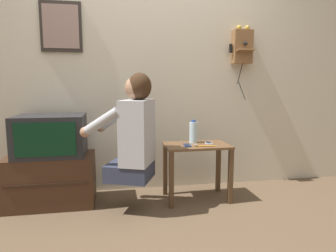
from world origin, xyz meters
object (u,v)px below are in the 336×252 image
person (134,131)px  television (51,135)px  cell_phone_held (187,145)px  cell_phone_spare (209,143)px  water_bottle (193,132)px  framed_picture (61,27)px  wall_phone_antique (242,46)px  toothbrush (203,146)px

person → television: 0.77m
cell_phone_held → cell_phone_spare: size_ratio=0.98×
water_bottle → framed_picture: bearing=166.4°
wall_phone_antique → framed_picture: bearing=178.6°
person → wall_phone_antique: wall_phone_antique is taller
person → cell_phone_held: (0.49, 0.12, -0.16)m
person → water_bottle: 0.64m
toothbrush → cell_phone_held: bearing=76.5°
cell_phone_held → toothbrush: toothbrush is taller
wall_phone_antique → framed_picture: (-1.79, 0.04, 0.15)m
person → toothbrush: bearing=-62.0°
framed_picture → toothbrush: framed_picture is taller
toothbrush → water_bottle: bearing=21.6°
framed_picture → cell_phone_spare: size_ratio=3.51×
water_bottle → toothbrush: size_ratio=1.17×
wall_phone_antique → cell_phone_spare: wall_phone_antique is taller
cell_phone_spare → toothbrush: size_ratio=0.70×
wall_phone_antique → framed_picture: framed_picture is taller
person → wall_phone_antique: 1.48m
television → wall_phone_antique: 2.07m
person → cell_phone_spare: (0.72, 0.19, -0.16)m
cell_phone_held → water_bottle: 0.19m
toothbrush → television: bearing=89.7°
person → cell_phone_spare: size_ratio=6.81×
framed_picture → water_bottle: bearing=-13.6°
wall_phone_antique → toothbrush: size_ratio=4.05×
toothbrush → cell_phone_spare: bearing=-27.9°
television → toothbrush: bearing=-8.6°
wall_phone_antique → person: bearing=-156.6°
framed_picture → water_bottle: size_ratio=2.10×
cell_phone_spare → toothbrush: bearing=-116.7°
television → cell_phone_spare: bearing=-3.3°
cell_phone_held → toothbrush: 0.15m
television → water_bottle: (1.30, -0.02, -0.00)m
wall_phone_antique → water_bottle: 1.05m
framed_picture → toothbrush: size_ratio=2.47×
person → cell_phone_held: bearing=-54.3°
wall_phone_antique → water_bottle: bearing=-156.6°
framed_picture → water_bottle: (1.21, -0.29, -0.99)m
television → cell_phone_spare: 1.44m
cell_phone_held → person: bearing=-160.7°
framed_picture → person: bearing=-41.0°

